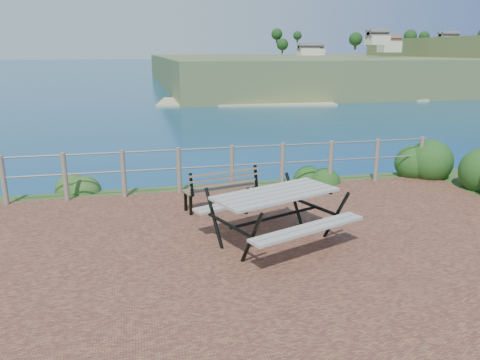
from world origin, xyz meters
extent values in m
cube|color=brown|center=(0.00, 0.00, 0.00)|extent=(10.00, 7.00, 0.12)
plane|color=#135973|center=(0.00, 200.00, 0.00)|extent=(1200.00, 1200.00, 0.00)
cylinder|color=#6B5B4C|center=(-4.60, 3.35, 0.52)|extent=(0.10, 0.10, 1.00)
cylinder|color=#6B5B4C|center=(-3.45, 3.35, 0.52)|extent=(0.10, 0.10, 1.00)
cylinder|color=#6B5B4C|center=(-2.30, 3.35, 0.52)|extent=(0.10, 0.10, 1.00)
cylinder|color=#6B5B4C|center=(-1.15, 3.35, 0.52)|extent=(0.10, 0.10, 1.00)
cylinder|color=#6B5B4C|center=(0.00, 3.35, 0.52)|extent=(0.10, 0.10, 1.00)
cylinder|color=#6B5B4C|center=(1.15, 3.35, 0.52)|extent=(0.10, 0.10, 1.00)
cylinder|color=#6B5B4C|center=(2.30, 3.35, 0.52)|extent=(0.10, 0.10, 1.00)
cylinder|color=#6B5B4C|center=(3.45, 3.35, 0.52)|extent=(0.10, 0.10, 1.00)
cylinder|color=#6B5B4C|center=(4.60, 3.35, 0.52)|extent=(0.10, 0.10, 1.00)
cylinder|color=slate|center=(0.00, 3.35, 0.97)|extent=(9.40, 0.04, 0.04)
cylinder|color=slate|center=(0.00, 3.35, 0.57)|extent=(9.40, 0.04, 0.04)
cube|color=#506432|center=(140.00, 210.00, -6.00)|extent=(260.00, 180.00, 12.00)
cube|color=gray|center=(0.08, 0.34, 0.83)|extent=(2.14, 1.49, 0.04)
cube|color=gray|center=(0.08, 0.34, 0.50)|extent=(1.95, 1.00, 0.04)
cube|color=gray|center=(0.08, 0.34, 0.50)|extent=(1.95, 1.00, 0.04)
cylinder|color=black|center=(0.08, 0.34, 0.45)|extent=(1.60, 0.67, 0.05)
cube|color=brown|center=(-0.46, 2.22, 0.42)|extent=(1.50, 0.72, 0.03)
cube|color=brown|center=(-0.46, 2.22, 0.67)|extent=(1.44, 0.47, 0.33)
cube|color=black|center=(-0.46, 2.22, 0.22)|extent=(0.06, 0.06, 0.40)
cube|color=black|center=(-0.46, 2.22, 0.22)|extent=(0.06, 0.06, 0.40)
cube|color=black|center=(-0.46, 2.22, 0.22)|extent=(0.06, 0.06, 0.40)
cube|color=black|center=(-0.46, 2.22, 0.22)|extent=(0.06, 0.06, 0.40)
ellipsoid|color=#154518|center=(4.70, 3.71, 0.00)|extent=(1.07, 1.07, 1.53)
ellipsoid|color=#2A4E1D|center=(-3.39, 4.14, 0.00)|extent=(0.80, 0.80, 0.55)
ellipsoid|color=#154518|center=(2.11, 3.73, 0.00)|extent=(0.78, 0.78, 0.52)
camera|label=1|loc=(-1.99, -6.32, 3.00)|focal=35.00mm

